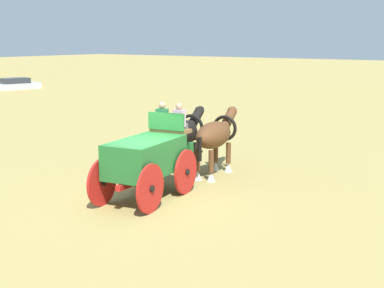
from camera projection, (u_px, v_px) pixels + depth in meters
name	position (u px, v px, depth m)	size (l,w,h in m)	color
ground_plane	(146.00, 199.00, 16.88)	(220.00, 220.00, 0.00)	#9E8C4C
show_wagon	(148.00, 157.00, 16.79)	(5.83, 2.23, 2.78)	#236B2D
draft_horse_near	(182.00, 134.00, 20.17)	(2.96, 1.28, 2.24)	black
draft_horse_off	(215.00, 136.00, 19.61)	(3.20, 1.25, 2.28)	brown
parked_vehicle_g	(16.00, 84.00, 52.81)	(4.42, 2.68, 1.07)	silver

